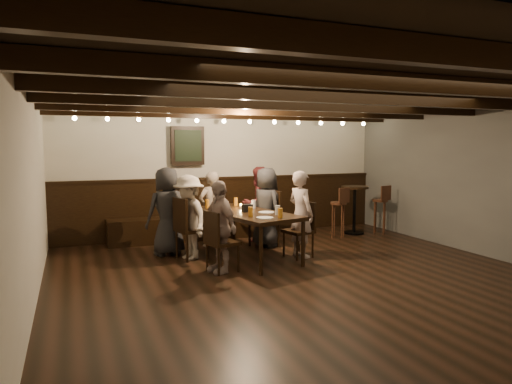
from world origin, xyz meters
name	(u,v)px	position (x,y,z in m)	size (l,w,h in m)	color
room	(235,186)	(-0.29, 2.21, 1.07)	(7.00, 7.00, 7.00)	black
dining_table	(245,215)	(-0.34, 1.55, 0.67)	(1.32, 2.11, 0.73)	black
chair_left_near	(191,240)	(-1.15, 1.82, 0.29)	(0.53, 0.53, 0.96)	black
chair_left_far	(221,253)	(-0.93, 0.94, 0.26)	(0.48, 0.48, 0.86)	black
chair_right_near	(265,230)	(0.25, 2.16, 0.30)	(0.54, 0.54, 0.97)	black
chair_right_far	(299,240)	(0.46, 1.29, 0.27)	(0.48, 0.48, 0.87)	black
person_bench_left	(167,211)	(-1.43, 2.21, 0.71)	(0.69, 0.45, 1.42)	#242427
person_bench_centre	(211,209)	(-0.59, 2.57, 0.65)	(0.48, 0.31, 1.31)	gray
person_bench_right	(258,204)	(0.32, 2.64, 0.69)	(0.67, 0.52, 1.37)	maroon
person_left_near	(189,217)	(-1.18, 1.81, 0.66)	(0.85, 0.49, 1.31)	#B0A495
person_left_far	(219,227)	(-0.96, 0.94, 0.64)	(0.75, 0.31, 1.28)	gray
person_right_near	(266,207)	(0.28, 2.17, 0.69)	(0.67, 0.44, 1.38)	#2B2B2E
person_right_far	(301,214)	(0.49, 1.29, 0.68)	(0.50, 0.33, 1.37)	#B09B95
pint_a	(207,204)	(-0.78, 2.17, 0.80)	(0.07, 0.07, 0.14)	#BF7219
pint_b	(236,202)	(-0.26, 2.24, 0.80)	(0.07, 0.07, 0.14)	#BF7219
pint_c	(226,208)	(-0.66, 1.58, 0.80)	(0.07, 0.07, 0.14)	#BF7219
pint_d	(254,204)	(-0.10, 1.82, 0.80)	(0.07, 0.07, 0.14)	silver
pint_e	(251,212)	(-0.45, 1.06, 0.80)	(0.07, 0.07, 0.14)	#BF7219
pint_f	(278,210)	(-0.02, 1.07, 0.80)	(0.07, 0.07, 0.14)	silver
pint_g	(280,213)	(-0.10, 0.79, 0.80)	(0.07, 0.07, 0.14)	#BF7219
plate_near	(265,218)	(-0.32, 0.84, 0.74)	(0.24, 0.24, 0.01)	white
plate_far	(266,212)	(-0.10, 1.30, 0.74)	(0.24, 0.24, 0.01)	white
condiment_caddy	(247,208)	(-0.33, 1.50, 0.79)	(0.15, 0.10, 0.12)	black
candle	(241,207)	(-0.30, 1.87, 0.76)	(0.05, 0.05, 0.05)	beige
high_top_table	(355,203)	(2.35, 2.55, 0.63)	(0.54, 0.54, 0.95)	black
bar_stool_left	(338,219)	(1.85, 2.34, 0.36)	(0.32, 0.34, 0.97)	#381F12
bar_stool_right	(380,215)	(2.85, 2.39, 0.36)	(0.31, 0.33, 0.97)	#381F12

